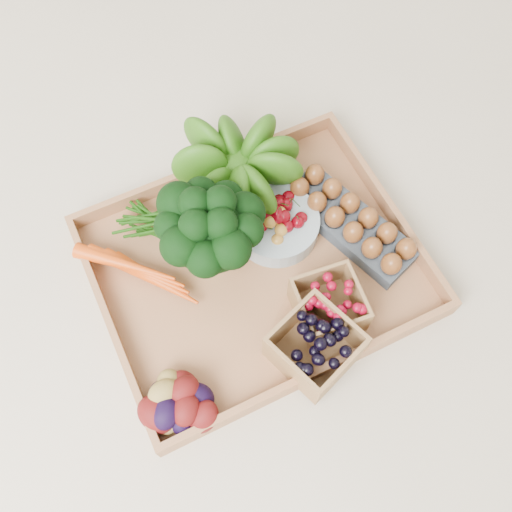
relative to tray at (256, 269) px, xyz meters
name	(u,v)px	position (x,y,z in m)	size (l,w,h in m)	color
ground	(256,270)	(0.00, 0.00, -0.01)	(4.00, 4.00, 0.00)	beige
tray	(256,269)	(0.00, 0.00, 0.00)	(0.55, 0.45, 0.01)	#A87046
carrots	(137,270)	(-0.19, 0.08, 0.03)	(0.19, 0.13, 0.04)	#D8440B
lettuce	(238,165)	(0.04, 0.16, 0.09)	(0.16, 0.16, 0.16)	#244D0C
broccoli	(212,243)	(-0.06, 0.04, 0.08)	(0.18, 0.18, 0.14)	black
cherry_bowl	(277,225)	(0.07, 0.05, 0.03)	(0.15, 0.15, 0.04)	#8C9EA5
egg_carton	(349,225)	(0.19, 0.00, 0.02)	(0.09, 0.26, 0.03)	#3D434D
potatoes	(175,401)	(-0.22, -0.17, 0.05)	(0.14, 0.14, 0.08)	#470B0B
punnet_blackberry	(315,346)	(0.02, -0.18, 0.05)	(0.12, 0.12, 0.08)	black
punnet_raspberry	(329,305)	(0.07, -0.13, 0.04)	(0.11, 0.11, 0.07)	maroon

